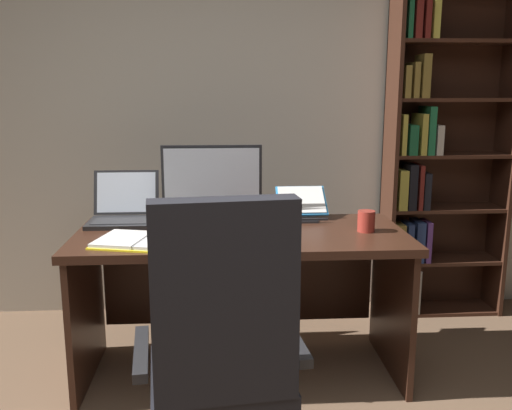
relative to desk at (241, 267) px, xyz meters
name	(u,v)px	position (x,y,z in m)	size (l,w,h in m)	color
wall_back	(240,109)	(0.03, 0.88, 0.77)	(4.85, 0.12, 2.62)	beige
desk	(241,267)	(0.00, 0.00, 0.00)	(1.61, 0.72, 0.75)	#381E14
bookshelf	(434,159)	(1.24, 0.68, 0.46)	(0.76, 0.27, 2.06)	#381E14
office_chair	(222,370)	(-0.10, -0.91, -0.08)	(0.65, 0.60, 1.10)	#232326
monitor	(212,183)	(-0.14, 0.16, 0.41)	(0.52, 0.16, 0.40)	#232326
laptop	(124,212)	(-0.61, 0.17, 0.26)	(0.35, 0.33, 0.25)	#232326
keyboard	(212,237)	(-0.14, -0.21, 0.22)	(0.42, 0.15, 0.02)	#232326
computer_mouse	(276,234)	(0.16, -0.21, 0.23)	(0.06, 0.10, 0.04)	#232326
reading_stand_with_book	(302,204)	(0.34, 0.21, 0.28)	(0.27, 0.25, 0.16)	#232326
open_binder	(144,241)	(-0.45, -0.26, 0.22)	(0.48, 0.38, 0.02)	yellow
notepad	(178,234)	(-0.30, -0.12, 0.21)	(0.15, 0.21, 0.01)	silver
pen	(183,232)	(-0.28, -0.12, 0.22)	(0.01, 0.01, 0.14)	black
coffee_mug	(366,221)	(0.61, -0.11, 0.26)	(0.09, 0.09, 0.10)	maroon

